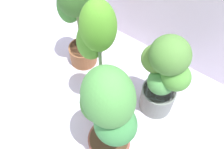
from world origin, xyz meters
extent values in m
plane|color=silver|center=(0.00, 0.00, 0.00)|extent=(8.00, 8.00, 0.00)
cylinder|color=brown|center=(-0.35, 0.39, 0.08)|extent=(0.22, 0.22, 0.17)
cylinder|color=#3D2A25|center=(-0.35, 0.39, 0.16)|extent=(0.20, 0.20, 0.02)
cylinder|color=olive|center=(-0.35, 0.39, 0.45)|extent=(0.02, 0.02, 0.57)
ellipsoid|color=#3F7F33|center=(-0.43, 0.41, 0.52)|extent=(0.17, 0.19, 0.27)
cylinder|color=brown|center=(0.03, 0.16, 0.09)|extent=(0.22, 0.22, 0.19)
cylinder|color=#463822|center=(0.03, 0.16, 0.18)|extent=(0.20, 0.20, 0.02)
cylinder|color=#5B8349|center=(0.03, 0.16, 0.52)|extent=(0.02, 0.02, 0.67)
ellipsoid|color=#509728|center=(0.03, 0.16, 0.78)|extent=(0.26, 0.26, 0.32)
ellipsoid|color=#53972F|center=(-0.05, 0.18, 0.60)|extent=(0.21, 0.22, 0.27)
cylinder|color=gray|center=(0.36, 0.38, 0.11)|extent=(0.24, 0.24, 0.21)
cylinder|color=#3A2E20|center=(0.36, 0.38, 0.21)|extent=(0.22, 0.22, 0.02)
cylinder|color=#597D3B|center=(0.36, 0.38, 0.42)|extent=(0.02, 0.02, 0.42)
ellipsoid|color=#508439|center=(0.36, 0.38, 0.58)|extent=(0.25, 0.25, 0.24)
ellipsoid|color=#5A8838|center=(0.28, 0.40, 0.47)|extent=(0.21, 0.21, 0.17)
ellipsoid|color=#51943B|center=(0.44, 0.36, 0.46)|extent=(0.24, 0.24, 0.17)
ellipsoid|color=#50944B|center=(0.37, 0.33, 0.38)|extent=(0.20, 0.19, 0.16)
cylinder|color=brown|center=(0.27, -0.09, 0.08)|extent=(0.27, 0.27, 0.16)
cylinder|color=#47311F|center=(0.27, -0.09, 0.15)|extent=(0.25, 0.25, 0.02)
cylinder|color=olive|center=(0.27, -0.09, 0.46)|extent=(0.02, 0.02, 0.59)
ellipsoid|color=#4E9445|center=(0.27, -0.09, 0.68)|extent=(0.37, 0.36, 0.32)
ellipsoid|color=#438437|center=(0.20, -0.07, 0.53)|extent=(0.27, 0.27, 0.27)
ellipsoid|color=#408E49|center=(0.33, -0.11, 0.50)|extent=(0.25, 0.24, 0.23)
camera|label=1|loc=(0.62, -0.52, 1.65)|focal=39.48mm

